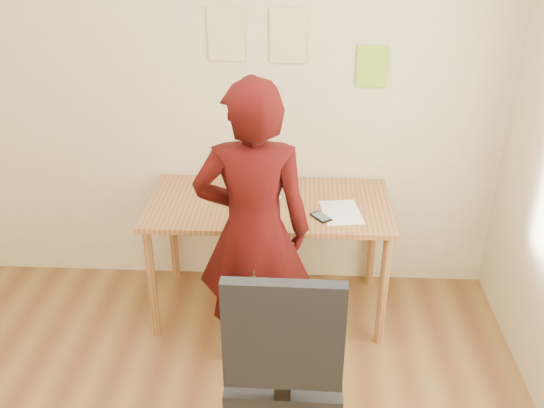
# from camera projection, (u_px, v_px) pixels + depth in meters

# --- Properties ---
(room) EXTENTS (3.58, 3.58, 2.78)m
(room) POSITION_uv_depth(u_px,v_px,m) (139.00, 225.00, 2.00)
(room) COLOR brown
(room) RESTS_ON ground
(desk) EXTENTS (1.40, 0.70, 0.74)m
(desk) POSITION_uv_depth(u_px,v_px,m) (269.00, 215.00, 3.52)
(desk) COLOR #9F6C37
(desk) RESTS_ON ground
(laptop) EXTENTS (0.41, 0.39, 0.24)m
(laptop) POSITION_uv_depth(u_px,v_px,m) (252.00, 190.00, 3.51)
(laptop) COLOR #BBBBC3
(laptop) RESTS_ON desk
(paper_sheet) EXTENTS (0.25, 0.32, 0.00)m
(paper_sheet) POSITION_uv_depth(u_px,v_px,m) (341.00, 212.00, 3.37)
(paper_sheet) COLOR white
(paper_sheet) RESTS_ON desk
(phone) EXTENTS (0.12, 0.14, 0.01)m
(phone) POSITION_uv_depth(u_px,v_px,m) (321.00, 217.00, 3.31)
(phone) COLOR black
(phone) RESTS_ON desk
(wall_note_left) EXTENTS (0.21, 0.00, 0.30)m
(wall_note_left) POSITION_uv_depth(u_px,v_px,m) (226.00, 34.00, 3.41)
(wall_note_left) COLOR #D3C47E
(wall_note_left) RESTS_ON room
(wall_note_mid) EXTENTS (0.21, 0.00, 0.30)m
(wall_note_mid) POSITION_uv_depth(u_px,v_px,m) (288.00, 36.00, 3.40)
(wall_note_mid) COLOR #D3C47E
(wall_note_mid) RESTS_ON room
(wall_note_right) EXTENTS (0.18, 0.00, 0.24)m
(wall_note_right) POSITION_uv_depth(u_px,v_px,m) (373.00, 67.00, 3.45)
(wall_note_right) COLOR #92C72C
(wall_note_right) RESTS_ON room
(office_chair) EXTENTS (0.57, 0.57, 1.09)m
(office_chair) POSITION_uv_depth(u_px,v_px,m) (284.00, 383.00, 2.57)
(office_chair) COLOR black
(office_chair) RESTS_ON ground
(person) EXTENTS (0.60, 0.41, 1.61)m
(person) POSITION_uv_depth(u_px,v_px,m) (253.00, 233.00, 3.04)
(person) COLOR #340807
(person) RESTS_ON ground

